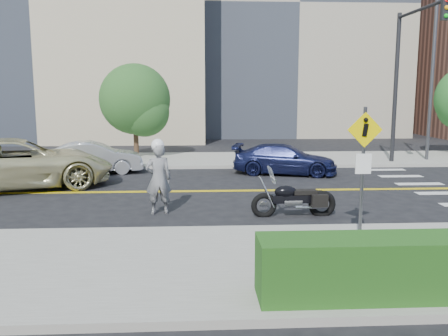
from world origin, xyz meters
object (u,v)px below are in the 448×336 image
motorcyclist (158,177)px  parked_car_blue (285,159)px  pedestrian_sign (363,161)px  suv (19,163)px  parked_car_silver (93,158)px  motorcycle (294,191)px

motorcyclist → parked_car_blue: bearing=-136.5°
parked_car_blue → pedestrian_sign: bearing=-166.4°
suv → parked_car_blue: size_ratio=1.50×
parked_car_silver → parked_car_blue: size_ratio=0.95×
pedestrian_sign → suv: pedestrian_sign is taller
suv → parked_car_silver: bearing=-53.1°
motorcyclist → parked_car_blue: (4.83, 6.56, -0.44)m
motorcyclist → parked_car_blue: size_ratio=0.49×
motorcyclist → motorcycle: bearing=163.0°
suv → parked_car_silver: (1.99, 3.12, -0.23)m
pedestrian_sign → suv: (-10.17, 7.21, -1.04)m
parked_car_silver → parked_car_blue: parked_car_silver is taller
motorcyclist → motorcycle: 3.88m
pedestrian_sign → parked_car_blue: (0.04, 9.75, -1.32)m
pedestrian_sign → parked_car_blue: pedestrian_sign is taller
suv → motorcyclist: bearing=-147.4°
motorcyclist → parked_car_silver: (-3.39, 7.14, -0.39)m
motorcycle → suv: (-9.21, 4.48, 0.21)m
motorcyclist → suv: bearing=-46.9°
motorcycle → suv: size_ratio=0.35×
motorcycle → parked_car_silver: bearing=131.3°
motorcyclist → parked_car_silver: motorcyclist is taller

